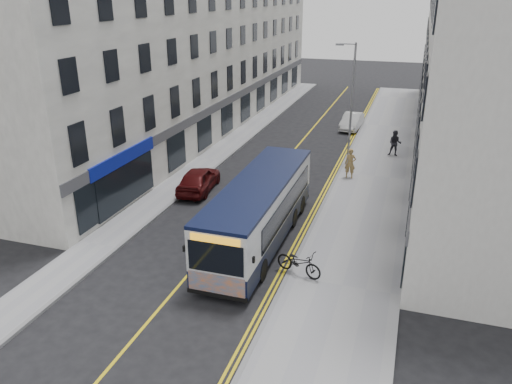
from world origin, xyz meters
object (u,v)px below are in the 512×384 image
Objects in this scene: bicycle at (299,262)px; pedestrian_near at (350,163)px; streetlamp at (351,101)px; pedestrian_far at (395,143)px; car_white at (352,121)px; car_maroon at (199,179)px; city_bus at (259,209)px.

pedestrian_near is at bearing 16.80° from bicycle.
streetlamp reaches higher than pedestrian_far.
pedestrian_near is 0.46× the size of car_white.
streetlamp is 4.39× the size of pedestrian_far.
car_maroon is (-8.17, -4.63, -0.33)m from pedestrian_near.
pedestrian_near is (0.37, 12.15, 0.39)m from bicycle.
pedestrian_near is 12.54m from car_white.
bicycle is at bearing -95.15° from pedestrian_far.
bicycle is (0.23, -14.92, -3.72)m from streetlamp.
car_white is (-3.94, 6.97, -0.36)m from pedestrian_far.
streetlamp is 4.38m from pedestrian_near.
car_white is (-1.20, 24.59, 0.00)m from bicycle.
streetlamp is 0.76× the size of city_bus.
car_maroon reaches higher than bicycle.
streetlamp is 4.30× the size of pedestrian_near.
streetlamp is at bearing 79.88° from city_bus.
streetlamp is at bearing -141.23° from car_maroon.
bicycle is at bearing -89.12° from streetlamp.
pedestrian_far is at bearing -56.68° from car_white.
city_bus is at bearing 130.71° from car_maroon.
pedestrian_far reaches higher than bicycle.
car_maroon reaches higher than car_white.
pedestrian_far is (2.37, 5.47, -0.02)m from pedestrian_near.
pedestrian_near is at bearing -77.87° from streetlamp.
pedestrian_far is at bearing 64.15° from pedestrian_near.
city_bus reaches higher than car_maroon.
pedestrian_near is (0.60, -2.77, -3.33)m from streetlamp.
city_bus reaches higher than bicycle.
pedestrian_near is 5.96m from pedestrian_far.
pedestrian_near is 9.39m from car_maroon.
bicycle is at bearing -94.16° from pedestrian_near.
pedestrian_near is 0.44× the size of car_maroon.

